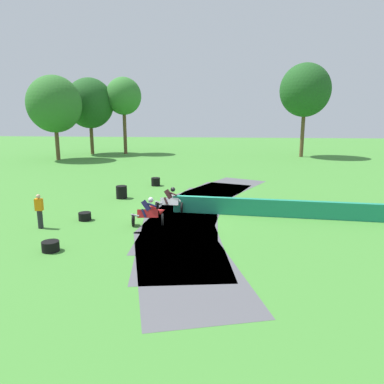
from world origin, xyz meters
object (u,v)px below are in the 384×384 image
at_px(motorcycle_lead_white, 171,200).
at_px(tire_stack_far, 51,246).
at_px(motorcycle_chase_red, 149,212).
at_px(tire_stack_mid_a, 122,192).
at_px(track_marshal, 39,211).
at_px(tire_stack_mid_b, 85,216).
at_px(tire_stack_near, 156,182).

xyz_separation_m(motorcycle_lead_white, tire_stack_far, (-3.88, -6.21, -0.44)).
bearing_deg(motorcycle_chase_red, tire_stack_mid_a, 118.26).
distance_m(tire_stack_far, track_marshal, 3.37).
height_order(motorcycle_lead_white, motorcycle_chase_red, motorcycle_lead_white).
relative_size(tire_stack_mid_b, tire_stack_far, 0.92).
bearing_deg(tire_stack_mid_a, motorcycle_chase_red, -61.74).
xyz_separation_m(motorcycle_chase_red, tire_stack_mid_b, (-3.42, 0.49, -0.43)).
bearing_deg(motorcycle_chase_red, tire_stack_far, -130.59).
distance_m(tire_stack_mid_b, tire_stack_far, 4.22).
xyz_separation_m(tire_stack_mid_a, track_marshal, (-2.12, -6.32, 0.42)).
xyz_separation_m(tire_stack_mid_b, tire_stack_far, (0.23, -4.21, 0.00)).
height_order(motorcycle_lead_white, tire_stack_mid_a, motorcycle_lead_white).
xyz_separation_m(motorcycle_lead_white, tire_stack_near, (-2.19, 7.07, -0.34)).
bearing_deg(tire_stack_mid_a, motorcycle_lead_white, -38.80).
relative_size(motorcycle_lead_white, motorcycle_chase_red, 1.02).
distance_m(motorcycle_chase_red, track_marshal, 5.10).
relative_size(tire_stack_mid_a, tire_stack_mid_b, 1.28).
xyz_separation_m(tire_stack_near, tire_stack_mid_b, (-1.92, -9.07, -0.10)).
height_order(tire_stack_mid_a, tire_stack_mid_b, tire_stack_mid_a).
xyz_separation_m(tire_stack_near, tire_stack_far, (-1.69, -13.28, -0.10)).
bearing_deg(tire_stack_mid_b, tire_stack_near, 78.03).
bearing_deg(track_marshal, tire_stack_far, -56.77).
height_order(tire_stack_mid_b, track_marshal, track_marshal).
bearing_deg(tire_stack_mid_b, motorcycle_chase_red, -8.16).
relative_size(tire_stack_mid_a, track_marshal, 0.49).
bearing_deg(motorcycle_chase_red, track_marshal, -169.29).
bearing_deg(tire_stack_near, tire_stack_mid_b, -101.97).
xyz_separation_m(tire_stack_mid_a, tire_stack_mid_b, (-0.53, -4.88, -0.20)).
bearing_deg(tire_stack_far, tire_stack_mid_b, 93.12).
bearing_deg(tire_stack_near, motorcycle_chase_red, -81.12).
bearing_deg(tire_stack_mid_b, track_marshal, -137.87).
bearing_deg(tire_stack_near, motorcycle_lead_white, -72.81).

